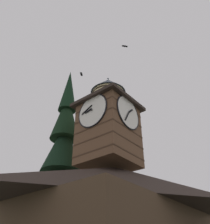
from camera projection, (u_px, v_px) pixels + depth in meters
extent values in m
pyramid|color=#2D231E|center=(116.00, 191.00, 16.50)|extent=(14.31, 10.05, 3.21)
cube|color=brown|center=(108.00, 136.00, 18.65)|extent=(3.59, 3.59, 4.80)
cube|color=#432E20|center=(109.00, 159.00, 17.67)|extent=(3.63, 3.63, 0.10)
cube|color=#432E20|center=(109.00, 147.00, 18.15)|extent=(3.63, 3.63, 0.10)
cube|color=#432E20|center=(108.00, 136.00, 18.63)|extent=(3.63, 3.63, 0.10)
cube|color=#432E20|center=(108.00, 126.00, 19.12)|extent=(3.63, 3.63, 0.10)
cube|color=#432E20|center=(108.00, 115.00, 19.60)|extent=(3.63, 3.63, 0.10)
cylinder|color=white|center=(128.00, 113.00, 18.37)|extent=(2.60, 0.10, 2.60)
torus|color=black|center=(128.00, 112.00, 18.36)|extent=(2.70, 0.10, 2.70)
cube|color=black|center=(131.00, 111.00, 18.59)|extent=(0.56, 0.04, 0.53)
cube|color=black|center=(127.00, 116.00, 17.90)|extent=(0.61, 0.04, 0.96)
sphere|color=black|center=(129.00, 112.00, 18.32)|extent=(0.10, 0.10, 0.10)
cylinder|color=white|center=(93.00, 111.00, 18.16)|extent=(0.10, 2.60, 2.60)
torus|color=black|center=(92.00, 111.00, 18.14)|extent=(0.10, 2.70, 2.70)
cube|color=black|center=(88.00, 111.00, 18.29)|extent=(0.04, 0.66, 0.24)
cube|color=black|center=(87.00, 110.00, 18.47)|extent=(0.04, 1.01, 0.51)
sphere|color=black|center=(92.00, 110.00, 18.08)|extent=(0.10, 0.10, 0.10)
cube|color=#2D231E|center=(108.00, 107.00, 20.00)|extent=(4.29, 4.29, 0.25)
cylinder|color=#D1BC84|center=(108.00, 99.00, 20.41)|extent=(2.58, 2.58, 1.29)
cylinder|color=#2D2319|center=(108.00, 104.00, 20.18)|extent=(2.64, 2.64, 0.10)
cylinder|color=#2D2319|center=(108.00, 99.00, 20.41)|extent=(2.64, 2.64, 0.10)
cylinder|color=#2D2319|center=(108.00, 95.00, 20.64)|extent=(2.64, 2.64, 0.10)
cone|color=#2D3847|center=(108.00, 86.00, 21.13)|extent=(2.88, 2.88, 1.41)
sphere|color=#424C5B|center=(108.00, 79.00, 21.57)|extent=(0.16, 0.16, 0.16)
cone|color=black|center=(60.00, 181.00, 19.40)|extent=(4.11, 4.11, 4.47)
cone|color=black|center=(63.00, 146.00, 20.96)|extent=(3.28, 3.28, 4.51)
cone|color=black|center=(66.00, 115.00, 22.58)|extent=(2.44, 2.44, 4.81)
cone|color=black|center=(69.00, 90.00, 24.07)|extent=(1.61, 1.61, 4.60)
sphere|color=silver|center=(2.00, 210.00, 53.18)|extent=(1.88, 1.88, 1.88)
ellipsoid|color=black|center=(81.00, 74.00, 23.41)|extent=(0.23, 0.26, 0.13)
cube|color=black|center=(81.00, 73.00, 23.31)|extent=(0.29, 0.26, 0.03)
cube|color=black|center=(82.00, 75.00, 23.51)|extent=(0.29, 0.26, 0.03)
ellipsoid|color=black|center=(125.00, 46.00, 25.22)|extent=(0.25, 0.27, 0.13)
cube|color=black|center=(123.00, 46.00, 25.20)|extent=(0.33, 0.31, 0.04)
cube|color=black|center=(126.00, 46.00, 25.24)|extent=(0.33, 0.31, 0.04)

